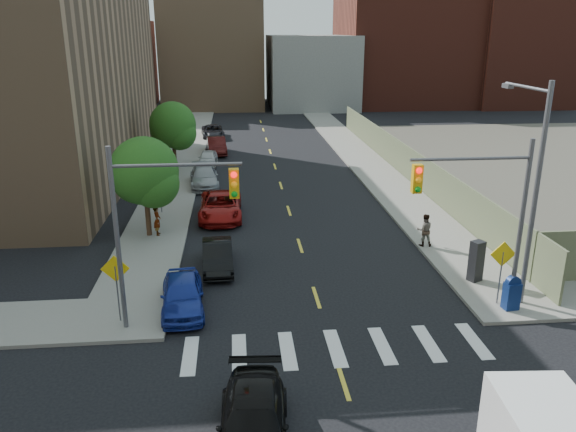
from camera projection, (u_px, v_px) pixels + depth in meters
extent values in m
plane|color=black|center=(356.00, 423.00, 16.10)|extent=(160.00, 160.00, 0.00)
cube|color=gray|center=(188.00, 145.00, 54.58)|extent=(3.50, 73.00, 0.15)
cube|color=gray|center=(345.00, 142.00, 55.98)|extent=(3.50, 73.00, 0.15)
cube|color=#70714F|center=(403.00, 160.00, 43.02)|extent=(0.12, 44.00, 2.50)
cube|color=#592319|center=(98.00, 65.00, 78.34)|extent=(14.00, 18.00, 12.00)
cube|color=#8C6B4C|center=(213.00, 53.00, 81.21)|extent=(14.00, 16.00, 15.00)
cube|color=gray|center=(310.00, 71.00, 81.37)|extent=(12.00, 16.00, 10.00)
cube|color=#592319|center=(402.00, 49.00, 83.58)|extent=(18.00, 18.00, 16.00)
cube|color=#592319|center=(512.00, 42.00, 82.82)|extent=(14.00, 16.00, 18.00)
cylinder|color=#8C6B4C|center=(543.00, 6.00, 81.60)|extent=(1.80, 1.80, 28.00)
cylinder|color=#59595E|center=(118.00, 243.00, 19.98)|extent=(0.18, 0.18, 7.00)
cylinder|color=#59595E|center=(177.00, 165.00, 19.30)|extent=(4.50, 0.12, 0.12)
cube|color=#E5A50C|center=(234.00, 183.00, 19.70)|extent=(0.35, 0.30, 1.05)
cylinder|color=#59595E|center=(520.00, 230.00, 21.34)|extent=(0.18, 0.18, 7.00)
cylinder|color=#59595E|center=(471.00, 159.00, 20.25)|extent=(4.50, 0.12, 0.12)
cube|color=#E5A50C|center=(417.00, 179.00, 20.30)|extent=(0.35, 0.30, 1.05)
cylinder|color=#59595E|center=(535.00, 200.00, 21.56)|extent=(0.20, 0.20, 9.00)
cylinder|color=#59595E|center=(527.00, 87.00, 21.87)|extent=(0.12, 3.50, 0.12)
cube|color=#59595E|center=(508.00, 86.00, 23.41)|extent=(0.25, 0.60, 0.18)
cylinder|color=#59595E|center=(118.00, 295.00, 21.15)|extent=(0.06, 0.06, 2.40)
cube|color=yellow|center=(115.00, 269.00, 20.81)|extent=(1.06, 0.04, 1.06)
cylinder|color=#59595E|center=(500.00, 280.00, 22.51)|extent=(0.06, 0.06, 2.40)
cube|color=yellow|center=(503.00, 254.00, 22.16)|extent=(1.06, 0.04, 1.06)
cylinder|color=#59595E|center=(161.00, 196.00, 33.91)|extent=(0.06, 0.06, 2.40)
cube|color=yellow|center=(159.00, 178.00, 33.56)|extent=(1.06, 0.04, 1.06)
cylinder|color=#332114|center=(148.00, 214.00, 30.07)|extent=(0.28, 0.28, 2.64)
sphere|color=#1F4C15|center=(144.00, 171.00, 29.32)|extent=(3.60, 3.60, 3.60)
sphere|color=#1F4C15|center=(154.00, 183.00, 29.27)|extent=(2.64, 2.64, 2.64)
sphere|color=#1F4C15|center=(138.00, 177.00, 29.79)|extent=(2.88, 2.88, 2.88)
cylinder|color=#332114|center=(175.00, 155.00, 44.24)|extent=(0.28, 0.28, 2.64)
sphere|color=#1F4C15|center=(173.00, 125.00, 43.49)|extent=(3.60, 3.60, 3.60)
sphere|color=#1F4C15|center=(179.00, 133.00, 43.44)|extent=(2.64, 2.64, 2.64)
sphere|color=#1F4C15|center=(168.00, 130.00, 43.96)|extent=(2.88, 2.88, 2.88)
imported|color=navy|center=(182.00, 294.00, 22.36)|extent=(1.99, 4.24, 1.40)
imported|color=black|center=(218.00, 256.00, 26.30)|extent=(1.54, 3.99, 1.30)
imported|color=maroon|center=(221.00, 206.00, 33.43)|extent=(2.48, 5.36, 1.49)
imported|color=#95999C|center=(204.00, 177.00, 40.16)|extent=(2.33, 4.97, 1.40)
imported|color=silver|center=(208.00, 158.00, 46.44)|extent=(1.65, 3.73, 1.25)
imported|color=#3D0D0C|center=(217.00, 146.00, 50.80)|extent=(2.01, 4.69, 1.50)
imported|color=black|center=(213.00, 131.00, 58.49)|extent=(2.61, 4.90, 1.31)
imported|color=black|center=(253.00, 423.00, 15.06)|extent=(2.21, 4.79, 1.36)
cube|color=black|center=(530.00, 414.00, 14.04)|extent=(1.99, 1.37, 0.93)
cube|color=navy|center=(511.00, 296.00, 22.22)|extent=(0.63, 0.51, 1.11)
cylinder|color=navy|center=(513.00, 282.00, 22.03)|extent=(0.60, 0.33, 0.57)
cube|color=black|center=(476.00, 261.00, 24.63)|extent=(0.69, 0.64, 1.85)
imported|color=gray|center=(157.00, 221.00, 30.22)|extent=(0.44, 0.62, 1.62)
imported|color=gray|center=(425.00, 230.00, 28.67)|extent=(0.89, 0.73, 1.70)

